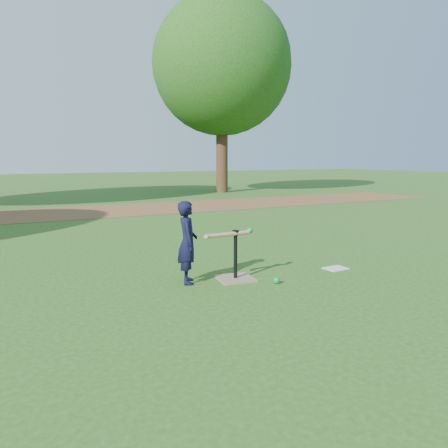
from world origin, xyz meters
name	(u,v)px	position (x,y,z in m)	size (l,w,h in m)	color
ground	(207,277)	(0.00, 0.00, 0.00)	(80.00, 80.00, 0.00)	#285116
dirt_strip	(89,212)	(0.00, 7.50, 0.01)	(24.00, 3.00, 0.01)	brown
child	(187,242)	(-0.31, -0.14, 0.49)	(0.36, 0.24, 0.99)	black
wiffle_ball_ground	(277,280)	(0.60, -0.67, 0.04)	(0.08, 0.08, 0.08)	#0D9034
clipboard	(336,268)	(1.71, -0.46, 0.01)	(0.30, 0.23, 0.01)	silver
batting_tee	(235,271)	(0.26, -0.28, 0.11)	(0.49, 0.49, 0.61)	#92765C
swing_action	(230,234)	(0.18, -0.29, 0.58)	(0.71, 0.15, 0.09)	tan
tree_right	(222,66)	(6.50, 12.00, 5.29)	(5.80, 5.80, 8.21)	#382316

